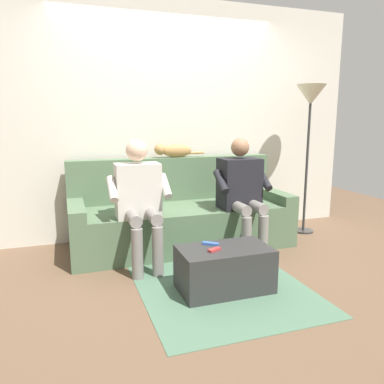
{
  "coord_description": "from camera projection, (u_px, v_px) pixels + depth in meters",
  "views": [
    {
      "loc": [
        1.17,
        3.68,
        1.36
      ],
      "look_at": [
        0.0,
        0.25,
        0.66
      ],
      "focal_mm": 35.48,
      "sensor_mm": 36.0,
      "label": 1
    }
  ],
  "objects": [
    {
      "name": "remote_blue",
      "position": [
        211.0,
        244.0,
        3.08
      ],
      "size": [
        0.13,
        0.12,
        0.02
      ],
      "primitive_type": "cube",
      "rotation": [
        0.0,
        0.0,
        5.61
      ],
      "color": "#3860B7",
      "rests_on": "coffee_table"
    },
    {
      "name": "floor_lamp",
      "position": [
        310.0,
        105.0,
        4.37
      ],
      "size": [
        0.33,
        0.33,
        1.75
      ],
      "color": "#2D2D2D",
      "rests_on": "ground"
    },
    {
      "name": "person_left_seated",
      "position": [
        242.0,
        188.0,
        3.85
      ],
      "size": [
        0.55,
        0.56,
        1.17
      ],
      "color": "black",
      "rests_on": "ground"
    },
    {
      "name": "cat_on_backrest",
      "position": [
        173.0,
        150.0,
        4.26
      ],
      "size": [
        0.58,
        0.13,
        0.16
      ],
      "color": "#B7844C",
      "rests_on": "couch"
    },
    {
      "name": "ground_plane",
      "position": [
        204.0,
        269.0,
        3.49
      ],
      "size": [
        8.0,
        8.0,
        0.0
      ],
      "primitive_type": "plane",
      "color": "brown"
    },
    {
      "name": "person_right_seated",
      "position": [
        139.0,
        196.0,
        3.48
      ],
      "size": [
        0.56,
        0.55,
        1.18
      ],
      "color": "beige",
      "rests_on": "ground"
    },
    {
      "name": "back_wall",
      "position": [
        168.0,
        120.0,
        4.38
      ],
      "size": [
        4.68,
        0.06,
        2.68
      ],
      "primitive_type": "cube",
      "color": "beige",
      "rests_on": "ground"
    },
    {
      "name": "floor_rug",
      "position": [
        217.0,
        282.0,
        3.21
      ],
      "size": [
        1.33,
        1.72,
        0.01
      ],
      "primitive_type": "cube",
      "color": "#4C7056",
      "rests_on": "ground"
    },
    {
      "name": "remote_red",
      "position": [
        214.0,
        250.0,
        2.93
      ],
      "size": [
        0.12,
        0.08,
        0.02
      ],
      "primitive_type": "cube",
      "rotation": [
        0.0,
        0.0,
        0.43
      ],
      "color": "#B73333",
      "rests_on": "coffee_table"
    },
    {
      "name": "couch",
      "position": [
        181.0,
        217.0,
        4.12
      ],
      "size": [
        2.33,
        0.86,
        0.93
      ],
      "color": "#516B4C",
      "rests_on": "ground"
    },
    {
      "name": "coffee_table",
      "position": [
        224.0,
        269.0,
        3.04
      ],
      "size": [
        0.73,
        0.43,
        0.35
      ],
      "color": "#2D2D2D",
      "rests_on": "ground"
    }
  ]
}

